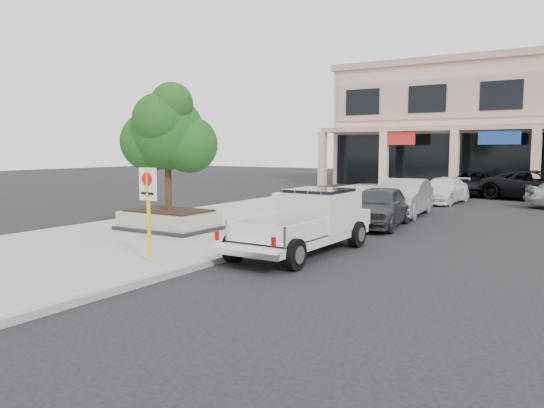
{
  "coord_description": "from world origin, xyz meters",
  "views": [
    {
      "loc": [
        6.62,
        -10.15,
        2.9
      ],
      "look_at": [
        -0.66,
        1.5,
        1.45
      ],
      "focal_mm": 35.0,
      "sensor_mm": 36.0,
      "label": 1
    }
  ],
  "objects": [
    {
      "name": "ground",
      "position": [
        0.0,
        0.0,
        0.0
      ],
      "size": [
        120.0,
        120.0,
        0.0
      ],
      "primitive_type": "plane",
      "color": "black",
      "rests_on": "ground"
    },
    {
      "name": "hedge",
      "position": [
        -1.8,
        5.58,
        0.62
      ],
      "size": [
        1.1,
        0.99,
        0.93
      ],
      "primitive_type": "ellipsoid",
      "color": "#154C15",
      "rests_on": "sidewalk"
    },
    {
      "name": "curb_car_a",
      "position": [
        -0.36,
        8.48,
        0.76
      ],
      "size": [
        2.32,
        4.65,
        1.52
      ],
      "primitive_type": "imported",
      "rotation": [
        0.0,
        0.0,
        0.12
      ],
      "color": "#2D3032",
      "rests_on": "ground"
    },
    {
      "name": "curb_car_d",
      "position": [
        -0.24,
        24.49,
        0.74
      ],
      "size": [
        3.12,
        5.61,
        1.48
      ],
      "primitive_type": "imported",
      "rotation": [
        0.0,
        0.0,
        0.13
      ],
      "color": "black",
      "rests_on": "ground"
    },
    {
      "name": "planter_tree",
      "position": [
        -5.68,
        3.29,
        3.41
      ],
      "size": [
        2.9,
        2.55,
        4.0
      ],
      "color": "black",
      "rests_on": "planter"
    },
    {
      "name": "curb",
      "position": [
        -1.55,
        6.0,
        0.07
      ],
      "size": [
        0.2,
        52.0,
        0.15
      ],
      "primitive_type": "cube",
      "color": "gray",
      "rests_on": "ground"
    },
    {
      "name": "planter",
      "position": [
        -5.81,
        3.13,
        0.48
      ],
      "size": [
        3.2,
        2.2,
        0.68
      ],
      "color": "black",
      "rests_on": "sidewalk"
    },
    {
      "name": "lot_car_d",
      "position": [
        3.69,
        22.52,
        0.84
      ],
      "size": [
        6.59,
        4.41,
        1.68
      ],
      "primitive_type": "imported",
      "rotation": [
        0.0,
        0.0,
        1.28
      ],
      "color": "black",
      "rests_on": "ground"
    },
    {
      "name": "pickup_truck",
      "position": [
        -0.35,
        2.5,
        0.87
      ],
      "size": [
        2.16,
        5.58,
        1.74
      ],
      "primitive_type": null,
      "rotation": [
        0.0,
        0.0,
        -0.02
      ],
      "color": "silver",
      "rests_on": "ground"
    },
    {
      "name": "no_parking_sign",
      "position": [
        -2.58,
        -1.03,
        1.63
      ],
      "size": [
        0.55,
        0.09,
        2.3
      ],
      "color": "yellow",
      "rests_on": "sidewalk"
    },
    {
      "name": "curb_car_c",
      "position": [
        -0.56,
        18.53,
        0.66
      ],
      "size": [
        2.16,
        4.68,
        1.33
      ],
      "primitive_type": "imported",
      "rotation": [
        0.0,
        0.0,
        -0.07
      ],
      "color": "silver",
      "rests_on": "ground"
    },
    {
      "name": "sidewalk",
      "position": [
        -5.5,
        6.0,
        0.07
      ],
      "size": [
        8.0,
        52.0,
        0.15
      ],
      "primitive_type": "cube",
      "color": "gray",
      "rests_on": "ground"
    },
    {
      "name": "curb_car_b",
      "position": [
        -0.59,
        12.0,
        0.8
      ],
      "size": [
        2.08,
        4.96,
        1.59
      ],
      "primitive_type": "imported",
      "rotation": [
        0.0,
        0.0,
        0.08
      ],
      "color": "#9C9EA4",
      "rests_on": "ground"
    }
  ]
}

